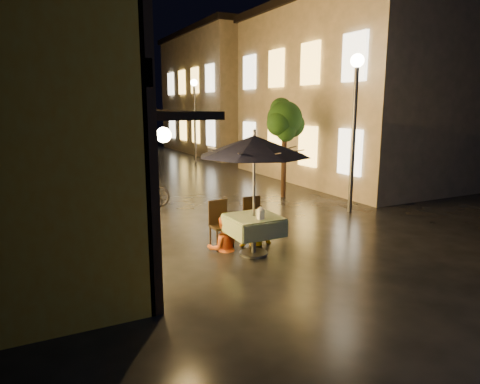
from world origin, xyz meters
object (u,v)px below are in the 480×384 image
streetlamp_near (355,105)px  person_orange (223,217)px  cafe_table (254,225)px  table_lantern (261,212)px  person_yellow (255,212)px  patio_umbrella (254,146)px  bicycle_0 (134,200)px

streetlamp_near → person_orange: streetlamp_near is taller
cafe_table → table_lantern: table_lantern is taller
cafe_table → person_yellow: 0.65m
patio_umbrella → person_yellow: bearing=59.1°
patio_umbrella → table_lantern: (-0.00, -0.27, -1.23)m
person_yellow → bicycle_0: (-1.79, 3.32, -0.22)m
streetlamp_near → person_orange: 5.18m
streetlamp_near → person_orange: bearing=-163.3°
patio_umbrella → bicycle_0: patio_umbrella is taller
bicycle_0 → cafe_table: bearing=178.2°
person_orange → streetlamp_near: bearing=-151.5°
cafe_table → bicycle_0: (-1.47, 3.87, -0.11)m
streetlamp_near → person_yellow: 4.53m
table_lantern → person_orange: person_orange is taller
cafe_table → person_yellow: person_yellow is taller
table_lantern → person_yellow: size_ratio=0.18×
table_lantern → patio_umbrella: bearing=90.0°
person_yellow → patio_umbrella: bearing=68.8°
patio_umbrella → table_lantern: patio_umbrella is taller
streetlamp_near → person_orange: (-4.48, -1.34, -2.23)m
cafe_table → person_orange: size_ratio=0.72×
streetlamp_near → cafe_table: bearing=-155.3°
cafe_table → patio_umbrella: (0.00, -0.00, 1.56)m
cafe_table → table_lantern: bearing=-90.0°
patio_umbrella → table_lantern: size_ratio=9.84×
table_lantern → person_orange: bearing=117.9°
streetlamp_near → cafe_table: (-4.06, -1.86, -2.33)m
streetlamp_near → cafe_table: streetlamp_near is taller
table_lantern → person_orange: size_ratio=0.18×
cafe_table → person_orange: bearing=128.8°
streetlamp_near → table_lantern: 5.00m
person_orange → bicycle_0: bearing=-60.8°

